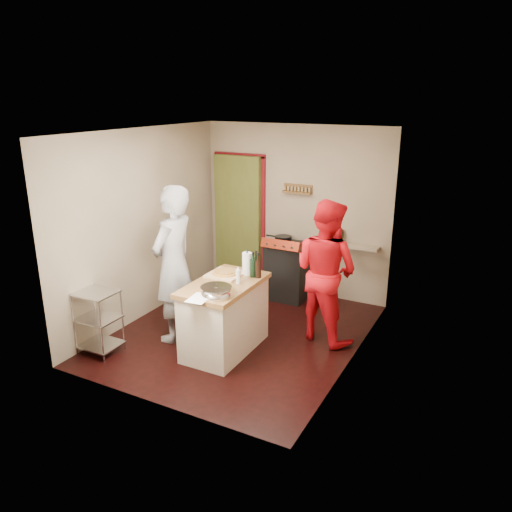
# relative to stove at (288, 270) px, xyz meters

# --- Properties ---
(floor) EXTENTS (3.50, 3.50, 0.00)m
(floor) POSITION_rel_stove_xyz_m (-0.05, -1.42, -0.45)
(floor) COLOR black
(floor) RESTS_ON ground
(back_wall) EXTENTS (3.00, 0.44, 2.60)m
(back_wall) POSITION_rel_stove_xyz_m (-0.69, 0.36, 0.68)
(back_wall) COLOR tan
(back_wall) RESTS_ON ground
(left_wall) EXTENTS (0.04, 3.50, 2.60)m
(left_wall) POSITION_rel_stove_xyz_m (-1.55, -1.42, 0.85)
(left_wall) COLOR tan
(left_wall) RESTS_ON ground
(right_wall) EXTENTS (0.04, 3.50, 2.60)m
(right_wall) POSITION_rel_stove_xyz_m (1.45, -1.42, 0.85)
(right_wall) COLOR tan
(right_wall) RESTS_ON ground
(ceiling) EXTENTS (3.00, 3.50, 0.02)m
(ceiling) POSITION_rel_stove_xyz_m (-0.05, -1.42, 2.16)
(ceiling) COLOR white
(ceiling) RESTS_ON back_wall
(stove) EXTENTS (0.60, 0.63, 1.00)m
(stove) POSITION_rel_stove_xyz_m (0.00, 0.00, 0.00)
(stove) COLOR black
(stove) RESTS_ON ground
(wire_shelving) EXTENTS (0.48, 0.40, 0.80)m
(wire_shelving) POSITION_rel_stove_xyz_m (-1.33, -2.62, -0.01)
(wire_shelving) COLOR silver
(wire_shelving) RESTS_ON ground
(island) EXTENTS (0.69, 1.28, 1.19)m
(island) POSITION_rel_stove_xyz_m (-0.00, -1.87, 0.02)
(island) COLOR beige
(island) RESTS_ON ground
(person_stripe) EXTENTS (0.48, 0.73, 1.99)m
(person_stripe) POSITION_rel_stove_xyz_m (-0.73, -1.87, 0.54)
(person_stripe) COLOR #A0A0A4
(person_stripe) RESTS_ON ground
(person_red) EXTENTS (1.06, 0.93, 1.82)m
(person_red) POSITION_rel_stove_xyz_m (0.95, -1.00, 0.46)
(person_red) COLOR red
(person_red) RESTS_ON ground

